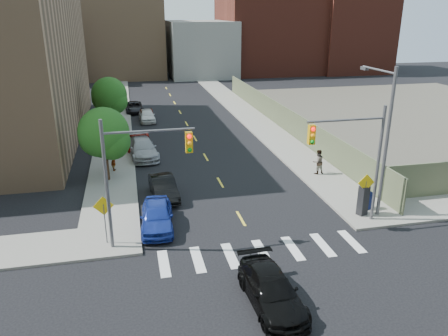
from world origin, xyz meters
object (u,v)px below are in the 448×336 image
mailbox (368,200)px  pedestrian_east (318,162)px  parked_car_maroon (147,115)px  parked_car_grey (134,107)px  parked_car_red (139,141)px  parked_car_silver (143,148)px  pedestrian_west (114,160)px  parked_car_blue (157,216)px  payphone (363,200)px  parked_car_black (164,188)px  parked_car_white (147,115)px  black_sedan (271,290)px

mailbox → pedestrian_east: size_ratio=0.64×
parked_car_maroon → parked_car_grey: parked_car_grey is taller
mailbox → pedestrian_east: bearing=79.3°
parked_car_maroon → parked_car_grey: size_ratio=0.83×
parked_car_maroon → parked_car_red: bearing=-100.0°
parked_car_silver → parked_car_grey: parked_car_silver is taller
parked_car_red → parked_car_silver: parked_car_silver is taller
parked_car_red → pedestrian_west: (-2.09, -5.92, 0.30)m
parked_car_red → parked_car_grey: (0.00, 15.36, -0.02)m
parked_car_blue → mailbox: bearing=1.6°
parked_car_red → payphone: size_ratio=2.55×
parked_car_black → parked_car_red: parked_car_black is taller
parked_car_grey → mailbox: size_ratio=3.78×
parked_car_blue → mailbox: parked_car_blue is taller
parked_car_black → parked_car_red: (-1.24, 11.65, -0.06)m
parked_car_red → payphone: payphone is taller
parked_car_maroon → parked_car_white: bearing=-93.0°
parked_car_white → black_sedan: size_ratio=0.86×
parked_car_silver → pedestrian_east: size_ratio=2.88×
parked_car_blue → parked_car_black: (0.76, 4.31, -0.06)m
parked_car_blue → parked_car_black: bearing=84.1°
parked_car_grey → mailbox: (13.49, -31.88, 0.10)m
parked_car_black → parked_car_maroon: bearing=85.0°
parked_car_black → payphone: size_ratio=2.33×
parked_car_white → mailbox: 29.26m
payphone → pedestrian_west: payphone is taller
parked_car_red → parked_car_maroon: parked_car_red is taller
parked_car_grey → pedestrian_east: bearing=-65.1°
parked_car_silver → parked_car_maroon: (1.04, 13.24, -0.16)m
mailbox → pedestrian_east: 6.54m
parked_car_silver → parked_car_blue: bearing=-95.0°
parked_car_red → black_sedan: bearing=-81.0°
parked_car_blue → parked_car_red: bearing=95.8°
pedestrian_east → parked_car_maroon: bearing=-68.1°
parked_car_grey → mailbox: bearing=-69.4°
parked_car_silver → black_sedan: size_ratio=1.12×
parked_car_grey → payphone: payphone is taller
parked_car_silver → pedestrian_east: 14.70m
parked_car_black → pedestrian_west: pedestrian_west is taller
parked_car_maroon → pedestrian_west: (-3.39, -16.48, 0.33)m
parked_car_red → black_sedan: size_ratio=0.97×
parked_car_blue → black_sedan: parked_car_blue is taller
parked_car_silver → mailbox: (13.22, -13.83, -0.05)m
parked_car_blue → parked_car_white: size_ratio=1.08×
parked_car_black → mailbox: size_ratio=3.58×
parked_car_red → pedestrian_west: bearing=-111.5°
parked_car_blue → pedestrian_west: bearing=108.4°
payphone → parked_car_silver: bearing=110.6°
parked_car_white → payphone: payphone is taller
parked_car_red → parked_car_white: 10.16m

